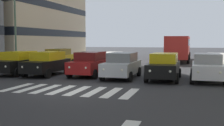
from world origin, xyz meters
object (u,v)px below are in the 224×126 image
at_px(car_0, 207,67).
at_px(car_3, 90,64).
at_px(car_row2_0, 58,57).
at_px(car_5, 18,63).
at_px(bus_behind_traffic, 178,46).
at_px(car_2, 122,65).
at_px(car_1, 164,66).
at_px(car_4, 47,63).
at_px(street_lamp_right, 21,15).

relative_size(car_0, car_3, 1.00).
bearing_deg(car_row2_0, car_0, 154.85).
bearing_deg(car_5, bus_behind_traffic, -122.35).
xyz_separation_m(car_2, car_3, (2.54, -0.61, 0.00)).
distance_m(car_0, car_1, 2.66).
bearing_deg(car_2, car_5, 0.24).
height_order(car_5, car_row2_0, same).
relative_size(car_1, car_row2_0, 1.00).
height_order(car_1, car_3, same).
xyz_separation_m(car_2, car_4, (5.64, -0.01, 0.00)).
distance_m(car_2, car_3, 2.61).
height_order(car_2, car_row2_0, same).
bearing_deg(bus_behind_traffic, car_4, 63.70).
bearing_deg(car_0, car_3, -2.77).
xyz_separation_m(car_1, car_4, (8.44, 0.02, 0.00)).
distance_m(car_5, car_row2_0, 6.68).
bearing_deg(car_5, car_3, -173.28).
distance_m(car_2, street_lamp_right, 11.25).
bearing_deg(car_0, car_4, 1.13).
height_order(car_1, street_lamp_right, street_lamp_right).
height_order(car_1, car_2, same).
bearing_deg(car_5, car_0, -178.88).
bearing_deg(bus_behind_traffic, car_row2_0, 43.47).
bearing_deg(car_5, car_2, -179.76).
distance_m(car_1, car_row2_0, 12.84).
relative_size(car_1, car_4, 1.00).
relative_size(car_2, car_5, 1.00).
relative_size(car_5, car_row2_0, 1.00).
distance_m(car_0, car_3, 7.99).
bearing_deg(street_lamp_right, bus_behind_traffic, -132.93).
bearing_deg(car_1, bus_behind_traffic, -90.00).
height_order(car_1, bus_behind_traffic, bus_behind_traffic).
distance_m(car_2, car_row2_0, 10.56).
xyz_separation_m(car_row2_0, street_lamp_right, (1.81, 3.35, 3.90)).
xyz_separation_m(car_2, car_5, (8.04, 0.03, 0.00)).
relative_size(car_2, car_4, 1.00).
height_order(car_3, car_5, same).
distance_m(car_row2_0, bus_behind_traffic, 15.20).
distance_m(car_4, car_row2_0, 7.11).
xyz_separation_m(car_4, car_row2_0, (2.57, -6.63, 0.00)).
distance_m(car_4, car_5, 2.40).
bearing_deg(car_1, car_5, 0.33).
height_order(car_1, car_row2_0, same).
distance_m(car_3, car_row2_0, 8.28).
bearing_deg(car_3, car_1, 173.73).
bearing_deg(street_lamp_right, car_1, 165.71).
relative_size(car_0, bus_behind_traffic, 0.42).
relative_size(car_1, bus_behind_traffic, 0.42).
bearing_deg(car_4, car_1, -179.88).
height_order(car_0, car_4, same).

